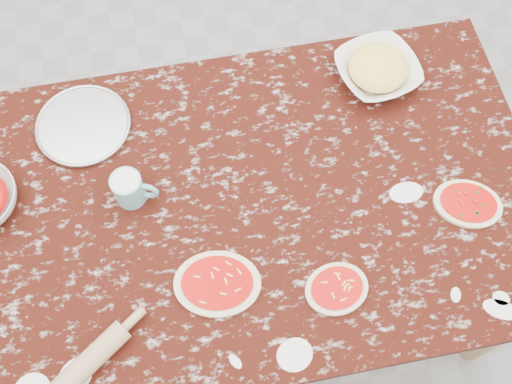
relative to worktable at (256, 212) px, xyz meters
The scene contains 9 objects.
ground 0.67m from the worktable, ahead, with size 4.00×4.00×0.00m, color gray.
worktable is the anchor object (origin of this frame).
pizza_tray 0.56m from the worktable, 144.12° to the left, with size 0.27×0.27×0.01m, color #B2B2B7.
cheese_bowl 0.56m from the worktable, 37.55° to the left, with size 0.24×0.24×0.06m, color white.
flour_mug 0.37m from the worktable, 167.39° to the left, with size 0.12×0.09×0.10m.
pizza_left 0.28m from the worktable, 123.45° to the right, with size 0.26×0.22×0.02m.
pizza_mid 0.34m from the worktable, 61.81° to the right, with size 0.18×0.16×0.02m.
pizza_right 0.59m from the worktable, 12.45° to the right, with size 0.23×0.20×0.02m.
rolling_pin 0.64m from the worktable, 143.33° to the right, with size 0.06×0.06×0.28m, color tan.
Camera 1 is at (-0.13, -0.67, 2.26)m, focal length 42.18 mm.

